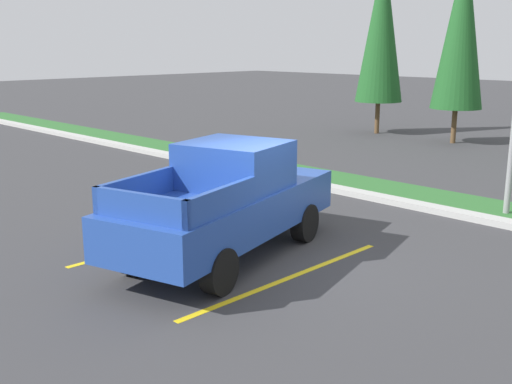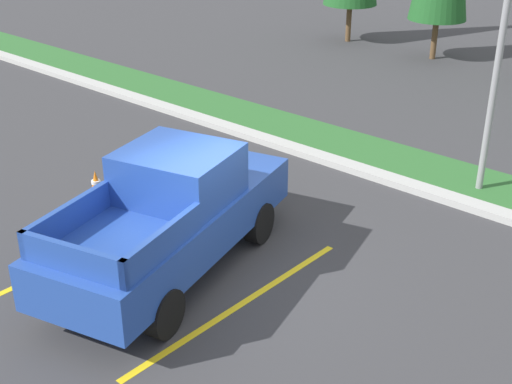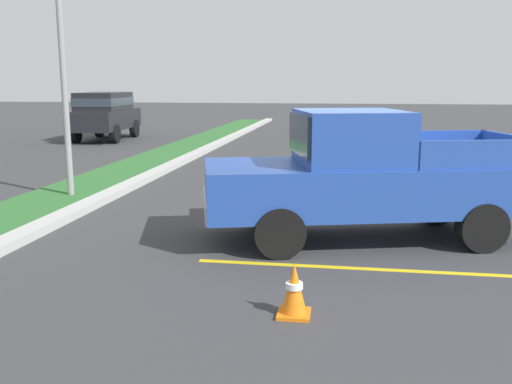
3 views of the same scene
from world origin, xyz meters
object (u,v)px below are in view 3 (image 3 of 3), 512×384
Objects in this scene: street_light at (65,0)px; pickup_truck_main at (364,177)px; suv_distant at (105,112)px; traffic_cone at (294,290)px.

pickup_truck_main is at bearing -111.82° from street_light.
suv_distant is at bearing 36.52° from pickup_truck_main.
street_light is (-12.19, -4.65, 2.99)m from suv_distant.
pickup_truck_main is at bearing -14.10° from traffic_cone.
street_light is at bearing -159.13° from suv_distant.
pickup_truck_main is at bearing -143.48° from suv_distant.
pickup_truck_main and suv_distant have the same top height.
street_light reaches higher than pickup_truck_main.
street_light is at bearing 68.18° from pickup_truck_main.
traffic_cone is (-3.27, 0.82, -0.75)m from pickup_truck_main.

